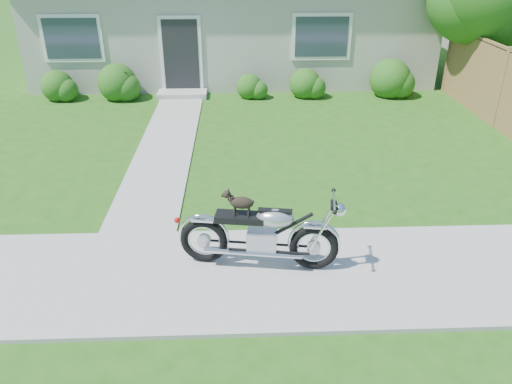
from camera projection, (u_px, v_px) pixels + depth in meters
ground at (235, 275)px, 6.77m from camera, size 80.00×80.00×0.00m
sidewalk at (235, 274)px, 6.76m from camera, size 24.00×2.20×0.04m
walkway at (168, 142)px, 11.16m from camera, size 1.20×8.00×0.03m
house at (233, 4)px, 16.48m from camera, size 12.60×7.03×4.50m
fence at (502, 89)px, 11.68m from camera, size 0.12×6.62×1.90m
shrub_row at (241, 83)px, 14.15m from camera, size 10.46×1.16×1.16m
potted_plant_left at (121, 84)px, 14.08m from camera, size 0.88×0.80×0.85m
potted_plant_right at (253, 86)px, 14.25m from camera, size 0.52×0.52×0.66m
motorcycle_with_dog at (262, 234)px, 6.69m from camera, size 2.22×0.66×1.12m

